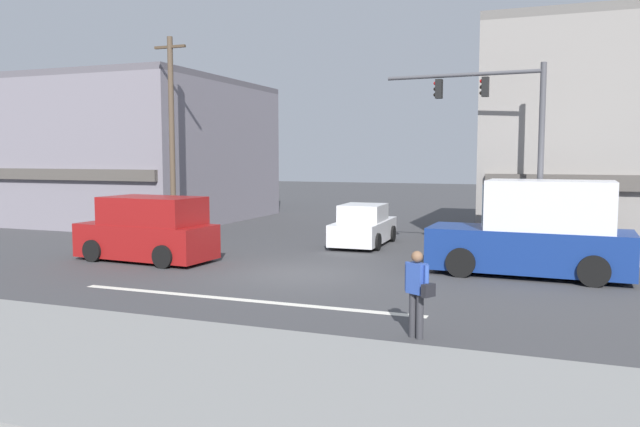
{
  "coord_description": "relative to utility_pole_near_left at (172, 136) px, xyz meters",
  "views": [
    {
      "loc": [
        6.98,
        -16.55,
        3.45
      ],
      "look_at": [
        -0.05,
        2.0,
        1.6
      ],
      "focal_mm": 35.0,
      "sensor_mm": 36.0,
      "label": 1
    }
  ],
  "objects": [
    {
      "name": "utility_pole_near_left",
      "position": [
        0.0,
        0.0,
        0.0
      ],
      "size": [
        1.4,
        0.22,
        8.14
      ],
      "color": "brown",
      "rests_on": "ground"
    },
    {
      "name": "sedan_crossing_center",
      "position": [
        7.62,
        1.47,
        -3.51
      ],
      "size": [
        1.98,
        4.15,
        1.58
      ],
      "color": "silver",
      "rests_on": "ground"
    },
    {
      "name": "traffic_light_mast",
      "position": [
        13.09,
        -1.55,
        -0.05
      ],
      "size": [
        4.89,
        0.42,
        6.2
      ],
      "color": "#47474C",
      "rests_on": "ground"
    },
    {
      "name": "lane_marking_stripe",
      "position": [
        7.54,
        -8.42,
        -4.22
      ],
      "size": [
        9.0,
        0.24,
        0.01
      ],
      "primitive_type": "cube",
      "color": "silver",
      "rests_on": "ground"
    },
    {
      "name": "pedestrian_foreground_with_bag",
      "position": [
        12.14,
        -10.04,
        -3.27
      ],
      "size": [
        0.63,
        0.53,
        1.67
      ],
      "color": "#333338",
      "rests_on": "ground"
    },
    {
      "name": "ground_plane",
      "position": [
        7.54,
        -4.92,
        -4.22
      ],
      "size": [
        120.0,
        120.0,
        0.0
      ],
      "primitive_type": "plane",
      "color": "#3D3D3F"
    },
    {
      "name": "box_truck_waiting_far",
      "position": [
        14.03,
        -2.75,
        -2.97
      ],
      "size": [
        5.66,
        2.37,
        2.75
      ],
      "color": "navy",
      "rests_on": "ground"
    },
    {
      "name": "van_approaching_near",
      "position": [
        2.06,
        -4.52,
        -3.22
      ],
      "size": [
        4.72,
        2.28,
        2.11
      ],
      "color": "maroon",
      "rests_on": "ground"
    },
    {
      "name": "building_left_block",
      "position": [
        -6.11,
        6.63,
        -0.55
      ],
      "size": [
        10.21,
        11.97,
        7.34
      ],
      "color": "slate",
      "rests_on": "ground"
    },
    {
      "name": "sidewalk_curb",
      "position": [
        7.54,
        -13.42,
        -4.14
      ],
      "size": [
        40.0,
        5.0,
        0.16
      ],
      "primitive_type": "cube",
      "color": "gray",
      "rests_on": "ground"
    }
  ]
}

